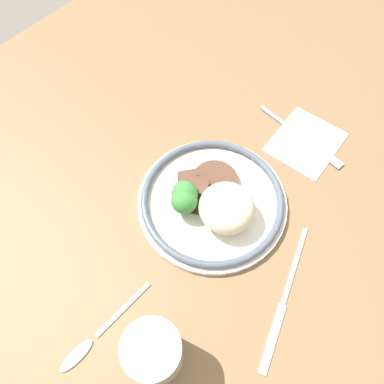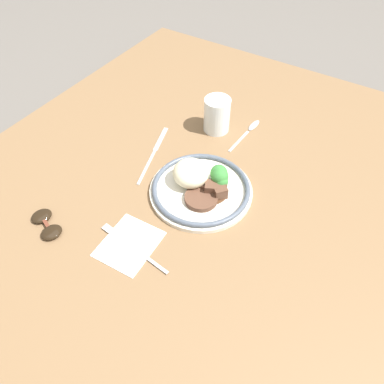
# 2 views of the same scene
# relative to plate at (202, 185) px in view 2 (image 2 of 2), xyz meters

# --- Properties ---
(ground_plane) EXTENTS (8.00, 8.00, 0.00)m
(ground_plane) POSITION_rel_plate_xyz_m (-0.05, 0.00, -0.07)
(ground_plane) COLOR #5B5651
(dining_table) EXTENTS (1.45, 1.20, 0.05)m
(dining_table) POSITION_rel_plate_xyz_m (-0.05, 0.00, -0.04)
(dining_table) COLOR brown
(dining_table) RESTS_ON ground
(napkin) EXTENTS (0.13, 0.12, 0.00)m
(napkin) POSITION_rel_plate_xyz_m (-0.22, 0.05, -0.02)
(napkin) COLOR white
(napkin) RESTS_ON dining_table
(plate) EXTENTS (0.25, 0.25, 0.07)m
(plate) POSITION_rel_plate_xyz_m (0.00, 0.00, 0.00)
(plate) COLOR silver
(plate) RESTS_ON dining_table
(juice_glass) EXTENTS (0.07, 0.07, 0.10)m
(juice_glass) POSITION_rel_plate_xyz_m (0.23, 0.09, 0.02)
(juice_glass) COLOR #F4AD19
(juice_glass) RESTS_ON dining_table
(fork) EXTENTS (0.03, 0.19, 0.00)m
(fork) POSITION_rel_plate_xyz_m (-0.22, 0.05, -0.02)
(fork) COLOR #B7B7BC
(fork) RESTS_ON napkin
(knife) EXTENTS (0.22, 0.08, 0.00)m
(knife) POSITION_rel_plate_xyz_m (0.05, 0.18, -0.02)
(knife) COLOR #B7B7BC
(knife) RESTS_ON dining_table
(spoon) EXTENTS (0.17, 0.02, 0.01)m
(spoon) POSITION_rel_plate_xyz_m (0.28, 0.01, -0.02)
(spoon) COLOR #B7B7BC
(spoon) RESTS_ON dining_table
(sunglasses) EXTENTS (0.08, 0.11, 0.01)m
(sunglasses) POSITION_rel_plate_xyz_m (-0.27, 0.24, -0.01)
(sunglasses) COLOR black
(sunglasses) RESTS_ON dining_table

